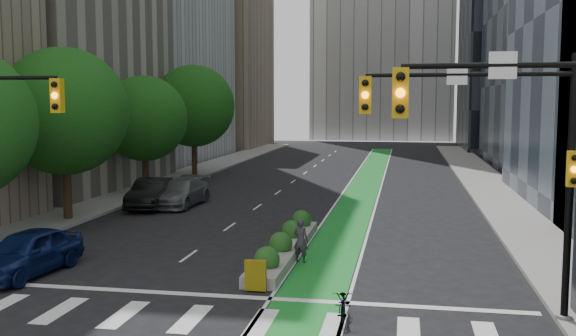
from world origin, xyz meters
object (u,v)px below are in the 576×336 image
at_px(bicycle, 343,303).
at_px(parked_car_left_far, 181,192).
at_px(cyclist, 301,241).
at_px(parked_car_left_mid, 152,193).
at_px(parked_car_left_near, 27,252).
at_px(median_planter, 286,245).

bearing_deg(bicycle, parked_car_left_far, 118.34).
bearing_deg(cyclist, bicycle, 127.80).
xyz_separation_m(parked_car_left_mid, parked_car_left_far, (1.39, 0.96, -0.05)).
distance_m(bicycle, parked_car_left_near, 11.67).
relative_size(median_planter, bicycle, 5.97).
height_order(parked_car_left_near, parked_car_left_mid, parked_car_left_mid).
bearing_deg(median_planter, parked_car_left_near, -150.89).
height_order(median_planter, parked_car_left_mid, parked_car_left_mid).
height_order(cyclist, parked_car_left_mid, cyclist).
relative_size(cyclist, parked_car_left_far, 0.31).
distance_m(cyclist, parked_car_left_near, 9.80).
xyz_separation_m(median_planter, bicycle, (3.00, -7.28, 0.08)).
bearing_deg(bicycle, median_planter, 108.63).
bearing_deg(parked_car_left_mid, parked_car_left_far, 28.37).
relative_size(parked_car_left_near, parked_car_left_mid, 0.93).
distance_m(parked_car_left_mid, parked_car_left_far, 1.69).
distance_m(bicycle, parked_car_left_mid, 21.08).
xyz_separation_m(median_planter, parked_car_left_near, (-8.37, -4.66, 0.43)).
bearing_deg(cyclist, parked_car_left_mid, -28.15).
bearing_deg(parked_car_left_far, cyclist, -50.59).
bearing_deg(parked_car_left_far, parked_car_left_near, -88.63).
bearing_deg(parked_car_left_mid, cyclist, -52.32).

